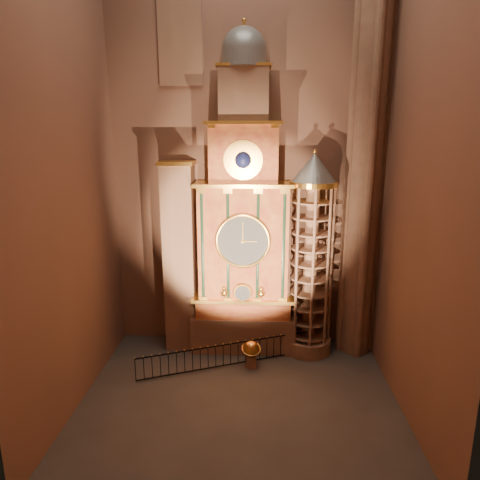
{
  "coord_description": "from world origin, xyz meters",
  "views": [
    {
      "loc": [
        0.81,
        -16.79,
        11.44
      ],
      "look_at": [
        -0.1,
        3.0,
        6.6
      ],
      "focal_mm": 32.0,
      "sensor_mm": 36.0,
      "label": 1
    }
  ],
  "objects_px": {
    "portrait_tower": "(180,257)",
    "celestial_globe": "(251,352)",
    "iron_railing": "(227,355)",
    "astronomical_clock": "(244,230)",
    "stair_turret": "(311,258)"
  },
  "relations": [
    {
      "from": "portrait_tower",
      "to": "celestial_globe",
      "type": "relative_size",
      "value": 7.22
    },
    {
      "from": "portrait_tower",
      "to": "iron_railing",
      "type": "distance_m",
      "value": 5.67
    },
    {
      "from": "astronomical_clock",
      "to": "iron_railing",
      "type": "xyz_separation_m",
      "value": [
        -0.75,
        -2.2,
        -6.02
      ]
    },
    {
      "from": "stair_turret",
      "to": "iron_railing",
      "type": "xyz_separation_m",
      "value": [
        -4.25,
        -1.93,
        -4.62
      ]
    },
    {
      "from": "celestial_globe",
      "to": "stair_turret",
      "type": "bearing_deg",
      "value": 31.92
    },
    {
      "from": "astronomical_clock",
      "to": "portrait_tower",
      "type": "bearing_deg",
      "value": 179.71
    },
    {
      "from": "astronomical_clock",
      "to": "stair_turret",
      "type": "bearing_deg",
      "value": -4.3
    },
    {
      "from": "portrait_tower",
      "to": "celestial_globe",
      "type": "bearing_deg",
      "value": -29.14
    },
    {
      "from": "portrait_tower",
      "to": "celestial_globe",
      "type": "xyz_separation_m",
      "value": [
        3.88,
        -2.16,
        -4.3
      ]
    },
    {
      "from": "stair_turret",
      "to": "portrait_tower",
      "type": "bearing_deg",
      "value": 177.67
    },
    {
      "from": "astronomical_clock",
      "to": "portrait_tower",
      "type": "height_order",
      "value": "astronomical_clock"
    },
    {
      "from": "astronomical_clock",
      "to": "celestial_globe",
      "type": "bearing_deg",
      "value": -77.42
    },
    {
      "from": "astronomical_clock",
      "to": "celestial_globe",
      "type": "distance_m",
      "value": 6.23
    },
    {
      "from": "portrait_tower",
      "to": "stair_turret",
      "type": "height_order",
      "value": "stair_turret"
    },
    {
      "from": "astronomical_clock",
      "to": "celestial_globe",
      "type": "relative_size",
      "value": 11.82
    }
  ]
}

